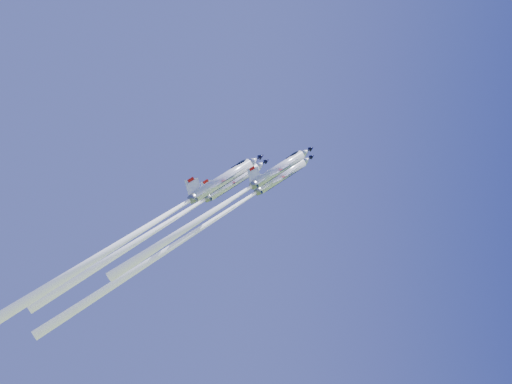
{
  "coord_description": "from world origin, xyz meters",
  "views": [
    {
      "loc": [
        -8.42,
        -112.14,
        61.96
      ],
      "look_at": [
        0.0,
        0.0,
        87.14
      ],
      "focal_mm": 40.0,
      "sensor_mm": 36.0,
      "label": 1
    }
  ],
  "objects": [
    {
      "name": "jet_right",
      "position": [
        -6.37,
        -9.53,
        82.8
      ],
      "size": [
        34.22,
        13.69,
        31.46
      ],
      "rotation": [
        0.61,
        0.05,
        -1.27
      ],
      "color": "white"
    },
    {
      "name": "jet_lead",
      "position": [
        -11.66,
        -2.25,
        78.74
      ],
      "size": [
        46.62,
        17.67,
        44.37
      ],
      "rotation": [
        0.61,
        0.05,
        -1.27
      ],
      "color": "white"
    },
    {
      "name": "jet_left",
      "position": [
        -18.0,
        3.22,
        81.04
      ],
      "size": [
        41.79,
        16.39,
        38.92
      ],
      "rotation": [
        0.61,
        0.05,
        -1.27
      ],
      "color": "white"
    },
    {
      "name": "jet_slot",
      "position": [
        -20.67,
        -7.74,
        78.53
      ],
      "size": [
        42.89,
        16.86,
        39.88
      ],
      "rotation": [
        0.61,
        0.05,
        -1.27
      ],
      "color": "white"
    }
  ]
}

